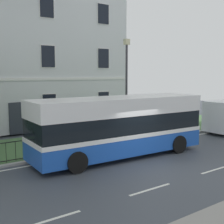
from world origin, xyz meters
TOP-DOWN VIEW (x-y plane):
  - ground_plane at (0.00, 1.03)m, footprint 60.00×56.00m
  - iron_verge_railing at (-2.67, 4.40)m, footprint 19.83×0.04m
  - single_decker_bus at (-0.14, 2.51)m, footprint 9.42×3.06m
  - street_lamp_post at (2.78, 5.58)m, footprint 0.36×0.24m

SIDE VIEW (x-z plane):
  - ground_plane at x=0.00m, z-range -0.11..0.07m
  - iron_verge_railing at x=-2.67m, z-range 0.14..1.11m
  - single_decker_bus at x=-0.14m, z-range 0.08..3.16m
  - street_lamp_post at x=2.78m, z-range 0.60..6.92m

